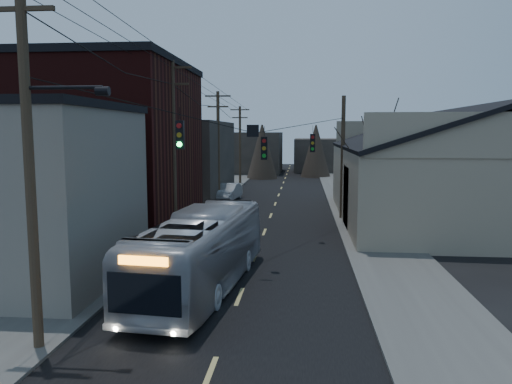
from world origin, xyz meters
The scene contains 13 objects.
road_surface centered at (0.00, 30.00, 0.01)m, with size 9.00×110.00×0.02m, color black.
sidewalk_left centered at (-6.50, 30.00, 0.06)m, with size 4.00×110.00×0.12m, color #474744.
sidewalk_right centered at (6.50, 30.00, 0.06)m, with size 4.00×110.00×0.12m, color #474744.
building_clapboard centered at (-9.00, 9.00, 3.50)m, with size 8.00×8.00×7.00m, color slate.
building_brick centered at (-10.00, 20.00, 5.00)m, with size 10.00×12.00×10.00m, color black.
building_left_far centered at (-9.50, 36.00, 3.50)m, with size 9.00×14.00×7.00m, color #2E2A25.
warehouse centered at (13.00, 25.00, 2.70)m, with size 16.16×20.60×7.73m.
building_far_left centered at (-6.00, 65.00, 3.00)m, with size 10.00×12.00×6.00m, color #2E2A25.
building_far_right centered at (7.00, 70.00, 2.50)m, with size 12.00×14.00×5.00m, color #2E2A25.
bare_tree centered at (6.50, 20.00, 3.60)m, with size 0.40×0.40×7.20m, color black.
utility_lines centered at (-3.11, 24.14, 4.95)m, with size 11.24×45.28×10.50m.
bus centered at (-1.55, 8.75, 1.50)m, with size 2.53×10.80×3.01m, color #9DA0A9.
parked_car centered at (-4.30, 33.90, 0.75)m, with size 1.58×4.53×1.49m, color #9EA1A5.
Camera 1 is at (2.27, -9.66, 6.05)m, focal length 35.00 mm.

